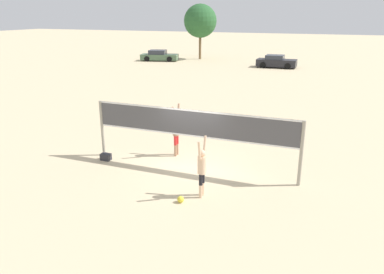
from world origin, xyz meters
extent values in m
plane|color=beige|center=(0.00, 0.00, 0.00)|extent=(200.00, 200.00, 0.00)
cylinder|color=gray|center=(-3.98, 0.00, 1.17)|extent=(0.12, 0.12, 2.33)
cylinder|color=gray|center=(3.98, 0.00, 1.17)|extent=(0.12, 0.12, 2.33)
cube|color=#47474C|center=(0.00, 0.00, 1.82)|extent=(7.84, 0.02, 1.03)
cube|color=white|center=(0.00, 0.00, 2.30)|extent=(7.84, 0.03, 0.06)
cube|color=white|center=(0.00, 0.00, 1.34)|extent=(7.84, 0.03, 0.06)
cylinder|color=beige|center=(1.13, -2.11, 0.22)|extent=(0.11, 0.11, 0.45)
cylinder|color=black|center=(1.13, -2.11, 0.63)|extent=(0.12, 0.12, 0.37)
cylinder|color=beige|center=(1.13, -1.91, 0.22)|extent=(0.11, 0.11, 0.45)
cylinder|color=black|center=(1.13, -1.91, 0.63)|extent=(0.12, 0.12, 0.37)
cylinder|color=beige|center=(1.13, -2.01, 1.11)|extent=(0.28, 0.28, 0.58)
sphere|color=beige|center=(1.13, -2.01, 1.51)|extent=(0.22, 0.22, 0.22)
cylinder|color=beige|center=(1.13, -2.25, 1.68)|extent=(0.08, 0.21, 0.65)
cylinder|color=beige|center=(1.13, -1.77, 1.68)|extent=(0.08, 0.21, 0.65)
cylinder|color=tan|center=(-1.13, 1.19, 0.24)|extent=(0.11, 0.11, 0.49)
cylinder|color=red|center=(-1.13, 1.19, 0.68)|extent=(0.12, 0.12, 0.40)
cylinder|color=tan|center=(-1.13, 0.99, 0.24)|extent=(0.11, 0.11, 0.49)
cylinder|color=red|center=(-1.13, 0.99, 0.68)|extent=(0.12, 0.12, 0.40)
cylinder|color=tan|center=(-1.13, 1.09, 1.20)|extent=(0.28, 0.28, 0.63)
sphere|color=tan|center=(-1.13, 1.09, 1.63)|extent=(0.24, 0.24, 0.24)
cylinder|color=tan|center=(-1.13, 1.33, 1.82)|extent=(0.08, 0.22, 0.70)
cylinder|color=tan|center=(-1.13, 0.84, 1.82)|extent=(0.08, 0.22, 0.70)
sphere|color=yellow|center=(0.65, -2.65, 0.11)|extent=(0.22, 0.22, 0.22)
cube|color=#2D2D33|center=(-3.59, -0.46, 0.14)|extent=(0.41, 0.28, 0.27)
cube|color=#4C6B4C|center=(-16.11, 30.02, 0.47)|extent=(4.82, 2.83, 0.69)
cube|color=#2D333D|center=(-16.33, 29.97, 1.06)|extent=(2.37, 2.10, 0.50)
cylinder|color=black|center=(-14.96, 31.19, 0.32)|extent=(0.67, 0.37, 0.64)
cylinder|color=black|center=(-14.55, 29.53, 0.32)|extent=(0.67, 0.37, 0.64)
cylinder|color=black|center=(-17.68, 30.52, 0.32)|extent=(0.67, 0.37, 0.64)
cylinder|color=black|center=(-17.27, 28.86, 0.32)|extent=(0.67, 0.37, 0.64)
cube|color=#232328|center=(-1.61, 29.33, 0.51)|extent=(4.22, 1.84, 0.76)
cube|color=#2D333D|center=(-1.82, 29.33, 1.11)|extent=(1.90, 1.68, 0.45)
cylinder|color=black|center=(-0.31, 30.20, 0.32)|extent=(0.64, 0.22, 0.64)
cylinder|color=black|center=(-0.30, 28.47, 0.32)|extent=(0.64, 0.22, 0.64)
cylinder|color=black|center=(-2.92, 30.18, 0.32)|extent=(0.64, 0.22, 0.64)
cylinder|color=black|center=(-2.91, 28.46, 0.32)|extent=(0.64, 0.22, 0.64)
cylinder|color=brown|center=(-12.08, 33.59, 1.79)|extent=(0.31, 0.31, 3.58)
sphere|color=#285B2D|center=(-12.08, 33.59, 4.71)|extent=(4.12, 4.12, 4.12)
camera|label=1|loc=(4.86, -12.38, 5.72)|focal=35.00mm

